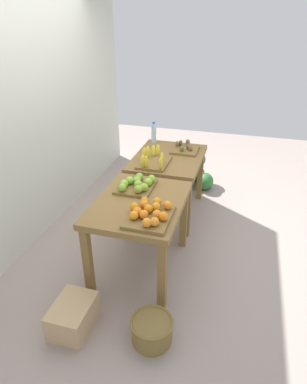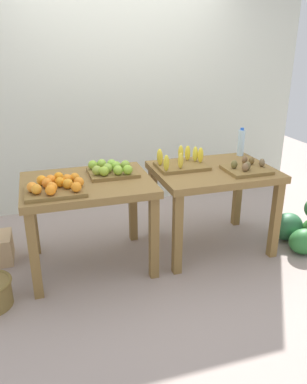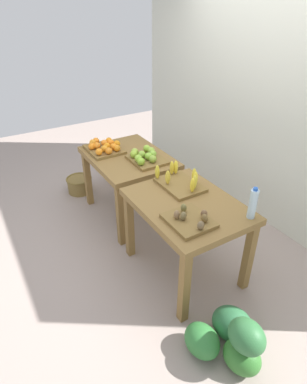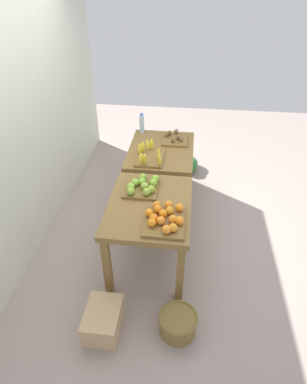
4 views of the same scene
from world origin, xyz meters
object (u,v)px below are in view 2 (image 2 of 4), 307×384
display_table_left (88,194)px  display_table_right (213,181)px  kiwi_bin (246,168)px  orange_bin (56,186)px  apple_bin (111,170)px  banana_crate (181,163)px  water_bottle (241,143)px  watermelon_pile (304,227)px

display_table_left → display_table_right: size_ratio=1.00×
display_table_right → kiwi_bin: (0.24, -0.15, 0.14)m
orange_bin → apple_bin: 0.54m
apple_bin → kiwi_bin: bearing=-12.6°
display_table_left → banana_crate: (0.85, 0.11, 0.16)m
kiwi_bin → water_bottle: water_bottle is taller
banana_crate → display_table_left: bearing=-172.6°
display_table_left → display_table_right: 1.12m
display_table_right → orange_bin: bearing=-173.0°
orange_bin → display_table_right: bearing=7.0°
display_table_left → display_table_right: bearing=0.0°
banana_crate → water_bottle: 0.73m
banana_crate → water_bottle: size_ratio=1.62×
display_table_right → apple_bin: (-0.90, 0.10, 0.16)m
water_bottle → apple_bin: bearing=-171.2°
display_table_right → water_bottle: (0.43, 0.31, 0.24)m
orange_bin → banana_crate: bearing=14.3°
display_table_left → kiwi_bin: bearing=-6.5°
orange_bin → kiwi_bin: (1.60, 0.01, -0.02)m
banana_crate → apple_bin: bearing=-178.9°
apple_bin → orange_bin: bearing=-150.3°
display_table_right → orange_bin: (-1.37, -0.17, 0.16)m
display_table_left → orange_bin: bearing=-145.9°
display_table_right → watermelon_pile: 1.03m
orange_bin → kiwi_bin: 1.60m
water_bottle → watermelon_pile: (0.45, -0.53, -0.73)m
display_table_left → orange_bin: orange_bin is taller
watermelon_pile → display_table_left: bearing=173.7°
apple_bin → display_table_left: bearing=-155.9°
display_table_right → banana_crate: bearing=157.8°
orange_bin → banana_crate: size_ratio=1.00×
orange_bin → watermelon_pile: (2.24, -0.05, -0.65)m
orange_bin → apple_bin: apple_bin is taller
banana_crate → kiwi_bin: banana_crate is taller
watermelon_pile → apple_bin: bearing=169.7°
banana_crate → watermelon_pile: (1.15, -0.33, -0.65)m
display_table_right → apple_bin: apple_bin is taller
apple_bin → water_bottle: (1.33, 0.21, 0.08)m
banana_crate → water_bottle: bearing=15.5°
orange_bin → apple_bin: (0.47, 0.27, 0.00)m
display_table_right → banana_crate: size_ratio=2.34×
banana_crate → kiwi_bin: size_ratio=1.23×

